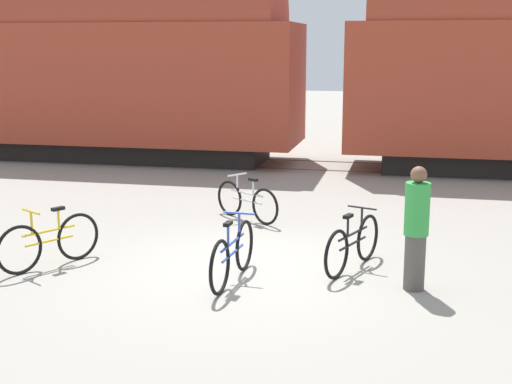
# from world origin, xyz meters

# --- Properties ---
(ground_plane) EXTENTS (80.00, 80.00, 0.00)m
(ground_plane) POSITION_xyz_m (0.00, 0.00, 0.00)
(ground_plane) COLOR gray
(freight_train) EXTENTS (26.00, 2.95, 5.21)m
(freight_train) POSITION_xyz_m (-0.00, 9.18, 2.73)
(freight_train) COLOR black
(freight_train) RESTS_ON ground_plane
(rail_near) EXTENTS (38.00, 0.07, 0.01)m
(rail_near) POSITION_xyz_m (0.00, 8.46, 0.01)
(rail_near) COLOR #4C4238
(rail_near) RESTS_ON ground_plane
(rail_far) EXTENTS (38.00, 0.07, 0.01)m
(rail_far) POSITION_xyz_m (0.00, 9.90, 0.01)
(rail_far) COLOR #4C4238
(rail_far) RESTS_ON ground_plane
(bicycle_silver) EXTENTS (1.41, 1.01, 0.85)m
(bicycle_silver) POSITION_xyz_m (-0.63, 2.82, 0.36)
(bicycle_silver) COLOR black
(bicycle_silver) RESTS_ON ground_plane
(bicycle_blue) EXTENTS (0.46, 1.84, 0.94)m
(bicycle_blue) POSITION_xyz_m (-0.03, -0.68, 0.40)
(bicycle_blue) COLOR black
(bicycle_blue) RESTS_ON ground_plane
(bicycle_yellow) EXTENTS (0.91, 1.52, 0.91)m
(bicycle_yellow) POSITION_xyz_m (-2.87, -0.61, 0.39)
(bicycle_yellow) COLOR black
(bicycle_yellow) RESTS_ON ground_plane
(bicycle_black) EXTENTS (0.68, 1.68, 0.90)m
(bicycle_black) POSITION_xyz_m (1.57, 0.23, 0.38)
(bicycle_black) COLOR black
(bicycle_black) RESTS_ON ground_plane
(person_in_green) EXTENTS (0.33, 0.33, 1.70)m
(person_in_green) POSITION_xyz_m (2.45, -0.47, 0.86)
(person_in_green) COLOR #514C47
(person_in_green) RESTS_ON ground_plane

